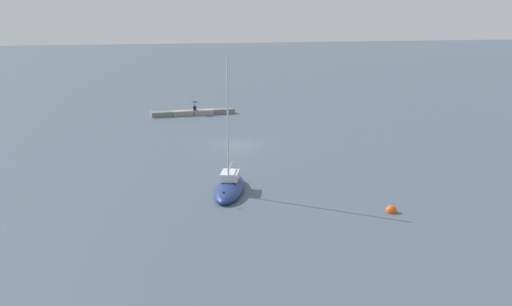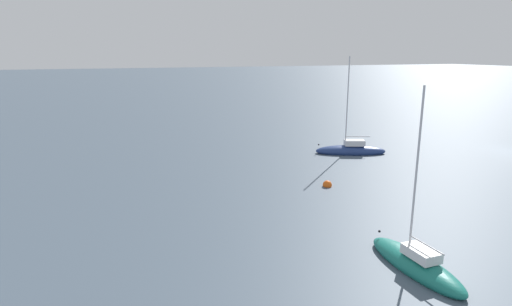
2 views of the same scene
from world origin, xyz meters
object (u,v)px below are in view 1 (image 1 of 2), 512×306
object	(u,v)px
person_seated_dark_left	(195,108)
mooring_buoy_mid	(391,211)
umbrella_open_navy	(195,102)
sailboat_navy_mid	(229,187)

from	to	relation	value
person_seated_dark_left	mooring_buoy_mid	xyz separation A→B (m)	(-2.70, 42.48, -0.76)
person_seated_dark_left	umbrella_open_navy	xyz separation A→B (m)	(-0.02, -0.05, 0.84)
sailboat_navy_mid	mooring_buoy_mid	size ratio (longest dim) A/B	14.30
mooring_buoy_mid	sailboat_navy_mid	bearing A→B (deg)	-42.62
person_seated_dark_left	sailboat_navy_mid	size ratio (longest dim) A/B	0.07
person_seated_dark_left	mooring_buoy_mid	distance (m)	42.57
umbrella_open_navy	sailboat_navy_mid	world-z (taller)	sailboat_navy_mid
person_seated_dark_left	umbrella_open_navy	bearing A→B (deg)	-97.96
umbrella_open_navy	mooring_buoy_mid	distance (m)	42.64
person_seated_dark_left	umbrella_open_navy	world-z (taller)	umbrella_open_navy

